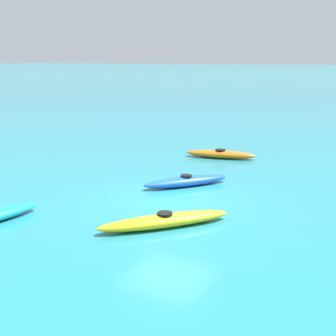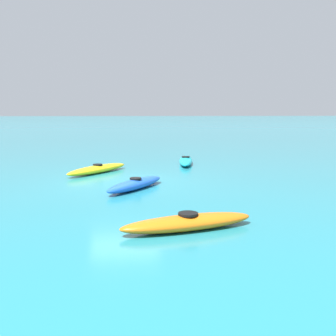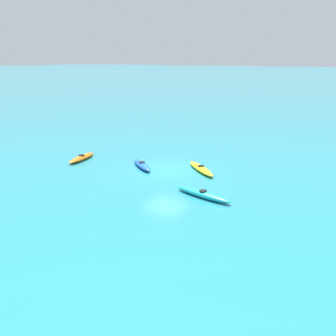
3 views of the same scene
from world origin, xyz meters
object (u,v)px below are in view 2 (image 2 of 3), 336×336
Objects in this scene: kayak_blue at (136,184)px; kayak_cyan at (186,161)px; kayak_yellow at (98,169)px; kayak_orange at (188,222)px.

kayak_cyan is (-5.97, 2.76, -0.00)m from kayak_blue.
kayak_blue and kayak_yellow have the same top height.
kayak_yellow is 0.87× the size of kayak_cyan.
kayak_yellow and kayak_cyan have the same top height.
kayak_blue is at bearing -169.93° from kayak_orange.
kayak_cyan is (-2.33, 4.09, 0.00)m from kayak_yellow.
kayak_orange and kayak_yellow have the same top height.
kayak_orange is 10.79m from kayak_cyan.
kayak_blue is at bearing -24.78° from kayak_cyan.
kayak_cyan is at bearing 155.22° from kayak_blue.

